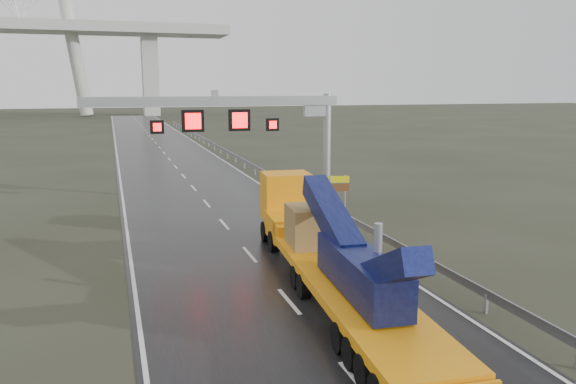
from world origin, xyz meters
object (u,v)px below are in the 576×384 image
object	(u,v)px
heavy_haul_truck	(321,241)
striped_barrier	(334,207)
sign_gantry	(251,121)
exit_sign_pair	(338,187)

from	to	relation	value
heavy_haul_truck	striped_barrier	distance (m)	11.44
sign_gantry	exit_sign_pair	distance (m)	6.51
heavy_haul_truck	sign_gantry	bearing A→B (deg)	93.78
sign_gantry	striped_barrier	distance (m)	7.06
exit_sign_pair	sign_gantry	bearing A→B (deg)	177.91
sign_gantry	striped_barrier	world-z (taller)	sign_gantry
sign_gantry	heavy_haul_truck	bearing A→B (deg)	-90.92
exit_sign_pair	striped_barrier	distance (m)	1.27
sign_gantry	exit_sign_pair	world-z (taller)	sign_gantry
heavy_haul_truck	striped_barrier	world-z (taller)	heavy_haul_truck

